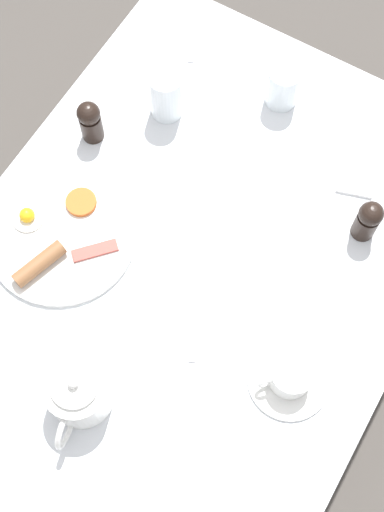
{
  "coord_description": "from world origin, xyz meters",
  "views": [
    {
      "loc": [
        0.26,
        -0.44,
        2.04
      ],
      "look_at": [
        0.0,
        0.0,
        0.77
      ],
      "focal_mm": 50.0,
      "sensor_mm": 36.0,
      "label": 1
    }
  ],
  "objects_px": {
    "water_glass_tall": "(283,86)",
    "pepper_grinder": "(368,220)",
    "napkin_folded": "(358,169)",
    "water_glass_short": "(166,95)",
    "knife_by_plate": "(200,305)",
    "spoon_for_tea": "(191,34)",
    "breakfast_plate": "(60,236)",
    "teacup_with_saucer_left": "(290,377)",
    "teapot_near": "(78,392)",
    "salt_grinder": "(90,121)"
  },
  "relations": [
    {
      "from": "spoon_for_tea",
      "to": "napkin_folded",
      "type": "bearing_deg",
      "value": -14.25
    },
    {
      "from": "water_glass_tall",
      "to": "napkin_folded",
      "type": "relative_size",
      "value": 0.68
    },
    {
      "from": "water_glass_short",
      "to": "salt_grinder",
      "type": "xyz_separation_m",
      "value": [
        -0.1,
        -0.13,
        -0.0
      ]
    },
    {
      "from": "water_glass_short",
      "to": "pepper_grinder",
      "type": "xyz_separation_m",
      "value": [
        0.48,
        -0.04,
        -0.0
      ]
    },
    {
      "from": "teacup_with_saucer_left",
      "to": "water_glass_short",
      "type": "distance_m",
      "value": 0.62
    },
    {
      "from": "water_glass_tall",
      "to": "spoon_for_tea",
      "type": "xyz_separation_m",
      "value": [
        -0.25,
        0.05,
        -0.05
      ]
    },
    {
      "from": "teacup_with_saucer_left",
      "to": "salt_grinder",
      "type": "bearing_deg",
      "value": 157.14
    },
    {
      "from": "water_glass_tall",
      "to": "spoon_for_tea",
      "type": "distance_m",
      "value": 0.26
    },
    {
      "from": "teacup_with_saucer_left",
      "to": "knife_by_plate",
      "type": "relative_size",
      "value": 0.72
    },
    {
      "from": "teapot_near",
      "to": "teacup_with_saucer_left",
      "type": "height_order",
      "value": "teapot_near"
    },
    {
      "from": "salt_grinder",
      "to": "napkin_folded",
      "type": "height_order",
      "value": "salt_grinder"
    },
    {
      "from": "napkin_folded",
      "to": "spoon_for_tea",
      "type": "height_order",
      "value": "napkin_folded"
    },
    {
      "from": "teapot_near",
      "to": "napkin_folded",
      "type": "distance_m",
      "value": 0.71
    },
    {
      "from": "salt_grinder",
      "to": "spoon_for_tea",
      "type": "xyz_separation_m",
      "value": [
        0.04,
        0.33,
        -0.05
      ]
    },
    {
      "from": "breakfast_plate",
      "to": "water_glass_short",
      "type": "relative_size",
      "value": 2.55
    },
    {
      "from": "water_glass_tall",
      "to": "water_glass_short",
      "type": "relative_size",
      "value": 0.83
    },
    {
      "from": "water_glass_tall",
      "to": "pepper_grinder",
      "type": "bearing_deg",
      "value": -33.83
    },
    {
      "from": "spoon_for_tea",
      "to": "water_glass_short",
      "type": "bearing_deg",
      "value": -73.27
    },
    {
      "from": "breakfast_plate",
      "to": "pepper_grinder",
      "type": "height_order",
      "value": "pepper_grinder"
    },
    {
      "from": "water_glass_short",
      "to": "knife_by_plate",
      "type": "height_order",
      "value": "water_glass_short"
    },
    {
      "from": "pepper_grinder",
      "to": "spoon_for_tea",
      "type": "relative_size",
      "value": 0.75
    },
    {
      "from": "water_glass_tall",
      "to": "salt_grinder",
      "type": "relative_size",
      "value": 0.91
    },
    {
      "from": "teapot_near",
      "to": "salt_grinder",
      "type": "xyz_separation_m",
      "value": [
        -0.29,
        0.47,
        0.0
      ]
    },
    {
      "from": "water_glass_short",
      "to": "salt_grinder",
      "type": "relative_size",
      "value": 1.1
    },
    {
      "from": "spoon_for_tea",
      "to": "pepper_grinder",
      "type": "bearing_deg",
      "value": -24.13
    },
    {
      "from": "teacup_with_saucer_left",
      "to": "knife_by_plate",
      "type": "xyz_separation_m",
      "value": [
        -0.21,
        0.04,
        -0.02
      ]
    },
    {
      "from": "water_glass_short",
      "to": "knife_by_plate",
      "type": "relative_size",
      "value": 0.55
    },
    {
      "from": "breakfast_plate",
      "to": "pepper_grinder",
      "type": "xyz_separation_m",
      "value": [
        0.5,
        0.32,
        0.05
      ]
    },
    {
      "from": "water_glass_tall",
      "to": "spoon_for_tea",
      "type": "height_order",
      "value": "water_glass_tall"
    },
    {
      "from": "breakfast_plate",
      "to": "napkin_folded",
      "type": "relative_size",
      "value": 2.09
    },
    {
      "from": "teapot_near",
      "to": "spoon_for_tea",
      "type": "bearing_deg",
      "value": 3.74
    },
    {
      "from": "teacup_with_saucer_left",
      "to": "spoon_for_tea",
      "type": "height_order",
      "value": "teacup_with_saucer_left"
    },
    {
      "from": "pepper_grinder",
      "to": "napkin_folded",
      "type": "bearing_deg",
      "value": 119.18
    },
    {
      "from": "water_glass_short",
      "to": "salt_grinder",
      "type": "height_order",
      "value": "water_glass_short"
    },
    {
      "from": "teacup_with_saucer_left",
      "to": "napkin_folded",
      "type": "distance_m",
      "value": 0.47
    },
    {
      "from": "water_glass_short",
      "to": "pepper_grinder",
      "type": "distance_m",
      "value": 0.48
    },
    {
      "from": "breakfast_plate",
      "to": "salt_grinder",
      "type": "bearing_deg",
      "value": 108.08
    },
    {
      "from": "napkin_folded",
      "to": "knife_by_plate",
      "type": "xyz_separation_m",
      "value": [
        -0.13,
        -0.42,
        -0.0
      ]
    },
    {
      "from": "breakfast_plate",
      "to": "water_glass_short",
      "type": "distance_m",
      "value": 0.36
    },
    {
      "from": "napkin_folded",
      "to": "teapot_near",
      "type": "bearing_deg",
      "value": -108.1
    },
    {
      "from": "breakfast_plate",
      "to": "water_glass_tall",
      "type": "xyz_separation_m",
      "value": [
        0.22,
        0.51,
        0.04
      ]
    },
    {
      "from": "teapot_near",
      "to": "salt_grinder",
      "type": "distance_m",
      "value": 0.55
    },
    {
      "from": "napkin_folded",
      "to": "pepper_grinder",
      "type": "bearing_deg",
      "value": -60.82
    },
    {
      "from": "breakfast_plate",
      "to": "teacup_with_saucer_left",
      "type": "relative_size",
      "value": 1.94
    },
    {
      "from": "teacup_with_saucer_left",
      "to": "spoon_for_tea",
      "type": "bearing_deg",
      "value": 133.64
    },
    {
      "from": "napkin_folded",
      "to": "breakfast_plate",
      "type": "bearing_deg",
      "value": -134.85
    },
    {
      "from": "knife_by_plate",
      "to": "spoon_for_tea",
      "type": "bearing_deg",
      "value": 122.34
    },
    {
      "from": "salt_grinder",
      "to": "spoon_for_tea",
      "type": "bearing_deg",
      "value": 82.88
    },
    {
      "from": "teacup_with_saucer_left",
      "to": "salt_grinder",
      "type": "relative_size",
      "value": 1.44
    },
    {
      "from": "water_glass_tall",
      "to": "spoon_for_tea",
      "type": "bearing_deg",
      "value": 168.75
    }
  ]
}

